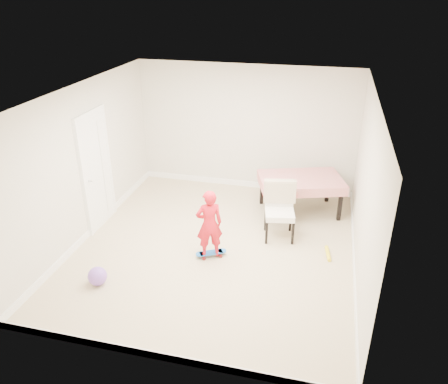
% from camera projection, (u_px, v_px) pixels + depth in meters
% --- Properties ---
extents(ground, '(5.00, 5.00, 0.00)m').
position_uv_depth(ground, '(215.00, 247.00, 7.33)').
color(ground, tan).
rests_on(ground, ground).
extents(ceiling, '(4.50, 5.00, 0.04)m').
position_uv_depth(ceiling, '(214.00, 94.00, 6.20)').
color(ceiling, silver).
rests_on(ceiling, wall_back).
extents(wall_back, '(4.50, 0.04, 2.60)m').
position_uv_depth(wall_back, '(246.00, 129.00, 8.93)').
color(wall_back, beige).
rests_on(wall_back, ground).
extents(wall_front, '(4.50, 0.04, 2.60)m').
position_uv_depth(wall_front, '(154.00, 269.00, 4.60)').
color(wall_front, beige).
rests_on(wall_front, ground).
extents(wall_left, '(0.04, 5.00, 2.60)m').
position_uv_depth(wall_left, '(85.00, 164.00, 7.24)').
color(wall_left, beige).
rests_on(wall_left, ground).
extents(wall_right, '(0.04, 5.00, 2.60)m').
position_uv_depth(wall_right, '(364.00, 192.00, 6.28)').
color(wall_right, beige).
rests_on(wall_right, ground).
extents(door, '(0.11, 0.94, 2.11)m').
position_uv_depth(door, '(96.00, 172.00, 7.62)').
color(door, white).
rests_on(door, ground).
extents(baseboard_back, '(4.50, 0.02, 0.12)m').
position_uv_depth(baseboard_back, '(245.00, 184.00, 9.48)').
color(baseboard_back, white).
rests_on(baseboard_back, ground).
extents(baseboard_front, '(4.50, 0.02, 0.12)m').
position_uv_depth(baseboard_front, '(161.00, 356.00, 5.13)').
color(baseboard_front, white).
rests_on(baseboard_front, ground).
extents(baseboard_left, '(0.02, 5.00, 0.12)m').
position_uv_depth(baseboard_left, '(94.00, 228.00, 7.78)').
color(baseboard_left, white).
rests_on(baseboard_left, ground).
extents(baseboard_right, '(0.02, 5.00, 0.12)m').
position_uv_depth(baseboard_right, '(354.00, 263.00, 6.82)').
color(baseboard_right, white).
rests_on(baseboard_right, ground).
extents(dining_table, '(1.74, 1.39, 0.71)m').
position_uv_depth(dining_table, '(300.00, 195.00, 8.31)').
color(dining_table, red).
rests_on(dining_table, ground).
extents(dining_chair, '(0.65, 0.71, 0.99)m').
position_uv_depth(dining_chair, '(280.00, 212.00, 7.41)').
color(dining_chair, white).
rests_on(dining_chair, ground).
extents(skateboard, '(0.53, 0.41, 0.08)m').
position_uv_depth(skateboard, '(211.00, 254.00, 7.08)').
color(skateboard, blue).
rests_on(skateboard, ground).
extents(child, '(0.50, 0.44, 1.16)m').
position_uv_depth(child, '(209.00, 226.00, 6.82)').
color(child, red).
rests_on(child, ground).
extents(balloon, '(0.28, 0.28, 0.28)m').
position_uv_depth(balloon, '(97.00, 276.00, 6.39)').
color(balloon, '#8353C8').
rests_on(balloon, ground).
extents(foam_toy, '(0.12, 0.40, 0.06)m').
position_uv_depth(foam_toy, '(328.00, 253.00, 7.11)').
color(foam_toy, yellow).
rests_on(foam_toy, ground).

